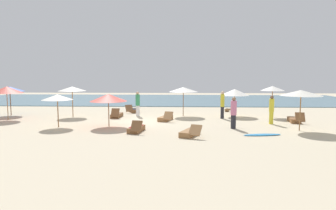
% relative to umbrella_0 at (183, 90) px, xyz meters
% --- Properties ---
extents(ground_plane, '(60.00, 60.00, 0.00)m').
position_rel_umbrella_0_xyz_m(ground_plane, '(-2.86, -2.96, -2.01)').
color(ground_plane, beige).
extents(ocean_water, '(48.00, 16.00, 0.06)m').
position_rel_umbrella_0_xyz_m(ocean_water, '(-2.86, 14.04, -1.98)').
color(ocean_water, slate).
rests_on(ocean_water, ground_plane).
extents(umbrella_0, '(2.18, 2.18, 2.19)m').
position_rel_umbrella_0_xyz_m(umbrella_0, '(0.00, 0.00, 0.00)').
color(umbrella_0, brown).
rests_on(umbrella_0, ground_plane).
extents(umbrella_1, '(2.12, 2.12, 2.05)m').
position_rel_umbrella_0_xyz_m(umbrella_1, '(3.87, 0.11, -0.20)').
color(umbrella_1, olive).
rests_on(umbrella_1, ground_plane).
extents(umbrella_2, '(2.03, 2.03, 2.25)m').
position_rel_umbrella_0_xyz_m(umbrella_2, '(-8.25, -0.70, 0.07)').
color(umbrella_2, olive).
rests_on(umbrella_2, ground_plane).
extents(umbrella_3, '(2.16, 2.16, 2.32)m').
position_rel_umbrella_0_xyz_m(umbrella_3, '(-12.22, -2.40, 0.08)').
color(umbrella_3, olive).
rests_on(umbrella_3, ground_plane).
extents(umbrella_4, '(1.72, 1.72, 2.29)m').
position_rel_umbrella_0_xyz_m(umbrella_4, '(6.58, -0.19, 0.11)').
color(umbrella_4, olive).
rests_on(umbrella_4, ground_plane).
extents(umbrella_5, '(2.26, 2.26, 2.29)m').
position_rel_umbrella_0_xyz_m(umbrella_5, '(6.49, -5.56, 0.12)').
color(umbrella_5, olive).
rests_on(umbrella_5, ground_plane).
extents(umbrella_6, '(2.23, 2.23, 1.99)m').
position_rel_umbrella_0_xyz_m(umbrella_6, '(-4.54, -4.72, -0.25)').
color(umbrella_6, brown).
rests_on(umbrella_6, ground_plane).
extents(umbrella_7, '(2.17, 2.17, 2.22)m').
position_rel_umbrella_0_xyz_m(umbrella_7, '(-13.32, -0.17, 0.02)').
color(umbrella_7, brown).
rests_on(umbrella_7, ground_plane).
extents(umbrella_8, '(1.81, 1.81, 1.96)m').
position_rel_umbrella_0_xyz_m(umbrella_8, '(-7.55, -5.01, -0.21)').
color(umbrella_8, brown).
rests_on(umbrella_8, ground_plane).
extents(lounger_1, '(0.68, 1.68, 0.73)m').
position_rel_umbrella_0_xyz_m(lounger_1, '(-4.88, -1.00, -1.84)').
color(lounger_1, brown).
rests_on(lounger_1, ground_plane).
extents(lounger_2, '(0.84, 1.73, 0.72)m').
position_rel_umbrella_0_xyz_m(lounger_2, '(7.33, -2.65, -1.84)').
color(lounger_2, brown).
rests_on(lounger_2, ground_plane).
extents(lounger_3, '(0.85, 1.75, 0.71)m').
position_rel_umbrella_0_xyz_m(lounger_3, '(-2.63, -6.32, -1.83)').
color(lounger_3, brown).
rests_on(lounger_3, ground_plane).
extents(lounger_4, '(1.07, 1.79, 0.69)m').
position_rel_umbrella_0_xyz_m(lounger_4, '(-1.22, -2.33, -1.84)').
color(lounger_4, olive).
rests_on(lounger_4, ground_plane).
extents(lounger_5, '(1.22, 1.79, 0.68)m').
position_rel_umbrella_0_xyz_m(lounger_5, '(-4.12, 1.91, -1.83)').
color(lounger_5, brown).
rests_on(lounger_5, ground_plane).
extents(lounger_6, '(1.19, 1.80, 0.67)m').
position_rel_umbrella_0_xyz_m(lounger_6, '(0.29, -7.28, -1.84)').
color(lounger_6, olive).
rests_on(lounger_6, ground_plane).
extents(person_0, '(0.39, 0.39, 1.97)m').
position_rel_umbrella_0_xyz_m(person_0, '(2.78, -1.21, -0.98)').
color(person_0, '#26262D').
rests_on(person_0, ground_plane).
extents(person_1, '(0.43, 0.43, 1.82)m').
position_rel_umbrella_0_xyz_m(person_1, '(5.58, -3.39, -1.07)').
color(person_1, yellow).
rests_on(person_1, ground_plane).
extents(person_2, '(0.37, 0.37, 1.84)m').
position_rel_umbrella_0_xyz_m(person_2, '(2.88, -5.09, -1.07)').
color(person_2, '#26262D').
rests_on(person_2, ground_plane).
extents(person_3, '(0.34, 0.34, 1.86)m').
position_rel_umbrella_0_xyz_m(person_3, '(-3.43, -0.25, -1.06)').
color(person_3, white).
rests_on(person_3, ground_plane).
extents(dog, '(0.61, 0.57, 0.30)m').
position_rel_umbrella_0_xyz_m(dog, '(3.75, 2.66, -1.85)').
color(dog, olive).
rests_on(dog, ground_plane).
extents(surfboard, '(2.06, 0.76, 0.07)m').
position_rel_umbrella_0_xyz_m(surfboard, '(4.05, -6.97, -1.97)').
color(surfboard, '#338CCC').
rests_on(surfboard, ground_plane).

